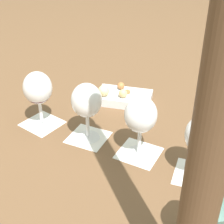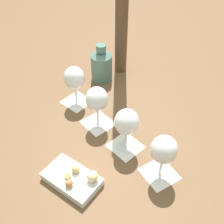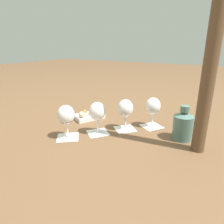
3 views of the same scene
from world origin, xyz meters
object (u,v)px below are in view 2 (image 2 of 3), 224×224
wine_glass_3 (164,151)px  snack_dish (73,179)px  wine_glass_0 (74,80)px  wine_glass_2 (127,124)px  wine_glass_1 (97,101)px  ceramic_vase (102,65)px

wine_glass_3 → snack_dish: 0.29m
wine_glass_0 → snack_dish: 0.40m
wine_glass_0 → wine_glass_2: size_ratio=1.00×
wine_glass_2 → wine_glass_3: same height
wine_glass_0 → snack_dish: (0.38, 0.08, -0.09)m
wine_glass_2 → wine_glass_0: bearing=-133.5°
snack_dish → wine_glass_2: bearing=139.1°
wine_glass_0 → snack_dish: wine_glass_0 is taller
wine_glass_2 → wine_glass_3: (0.10, 0.12, -0.00)m
wine_glass_1 → ceramic_vase: 0.30m
wine_glass_0 → wine_glass_1: bearing=44.0°
wine_glass_3 → snack_dish: bearing=-75.7°
wine_glass_1 → wine_glass_0: bearing=-136.0°
wine_glass_3 → ceramic_vase: size_ratio=0.97×
ceramic_vase → wine_glass_0: bearing=-23.0°
snack_dish → ceramic_vase: bearing=-179.6°
wine_glass_1 → wine_glass_3: size_ratio=1.00×
wine_glass_1 → ceramic_vase: size_ratio=0.97×
wine_glass_0 → wine_glass_2: same height
wine_glass_2 → ceramic_vase: (-0.39, -0.15, -0.04)m
ceramic_vase → snack_dish: ceramic_vase is taller
wine_glass_1 → wine_glass_3: 0.31m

